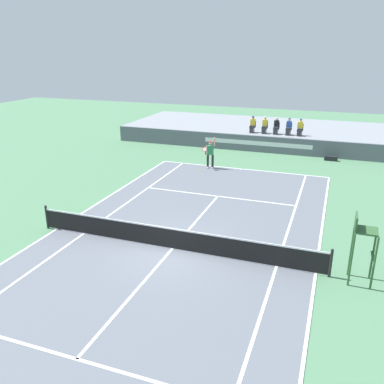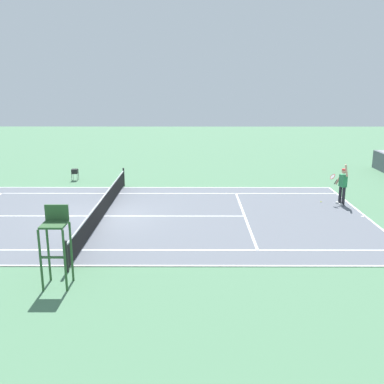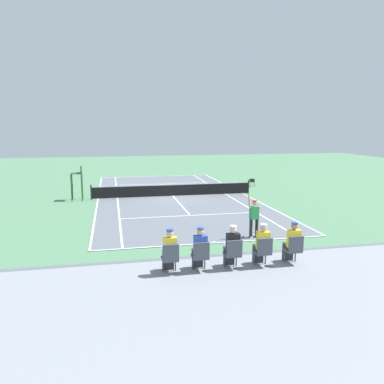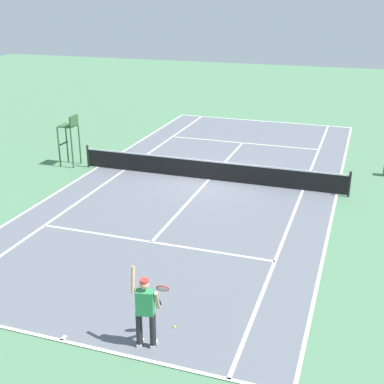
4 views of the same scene
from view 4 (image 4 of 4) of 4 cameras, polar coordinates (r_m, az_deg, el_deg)
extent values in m
plane|color=#4C7A56|center=(22.82, 1.80, 1.26)|extent=(80.00, 80.00, 0.00)
cube|color=slate|center=(22.82, 1.80, 1.28)|extent=(10.98, 23.78, 0.02)
cube|color=white|center=(13.16, -14.20, -15.54)|extent=(10.98, 0.10, 0.01)
cube|color=white|center=(33.92, 7.77, 7.74)|extent=(10.98, 0.10, 0.01)
cube|color=white|center=(21.96, 15.62, -0.30)|extent=(0.10, 23.78, 0.01)
cube|color=white|center=(24.88, -10.39, 2.67)|extent=(0.10, 23.78, 0.01)
cube|color=white|center=(22.05, 12.06, 0.12)|extent=(0.10, 23.78, 0.01)
cube|color=white|center=(24.26, -7.52, 2.36)|extent=(0.10, 23.78, 0.01)
cube|color=white|center=(17.28, -4.48, -5.51)|extent=(8.22, 0.10, 0.01)
cube|color=white|center=(28.72, 5.57, 5.40)|extent=(8.22, 0.10, 0.01)
cube|color=white|center=(22.82, 1.80, 1.31)|extent=(0.10, 12.80, 0.01)
cube|color=white|center=(13.23, -13.96, -15.31)|extent=(0.10, 0.20, 0.01)
cube|color=white|center=(33.83, 7.74, 7.71)|extent=(0.10, 0.20, 0.01)
cylinder|color=black|center=(21.78, 16.93, 0.82)|extent=(0.10, 0.10, 1.07)
cylinder|color=black|center=(24.95, -11.37, 3.88)|extent=(0.10, 0.10, 1.07)
cube|color=black|center=(22.67, 1.81, 2.40)|extent=(11.78, 0.02, 0.84)
cube|color=white|center=(22.54, 1.83, 3.41)|extent=(11.78, 0.03, 0.06)
cylinder|color=#232328|center=(12.43, -5.82, -14.88)|extent=(0.15, 0.15, 0.92)
cylinder|color=#232328|center=(12.37, -4.32, -15.02)|extent=(0.15, 0.15, 0.92)
cube|color=white|center=(12.72, -5.69, -16.22)|extent=(0.17, 0.30, 0.10)
cube|color=white|center=(12.66, -4.21, -16.36)|extent=(0.17, 0.30, 0.10)
cube|color=#2D8C51|center=(11.97, -5.19, -12.01)|extent=(0.44, 0.32, 0.60)
sphere|color=tan|center=(11.72, -5.27, -10.08)|extent=(0.22, 0.22, 0.22)
cylinder|color=red|center=(11.67, -5.28, -9.70)|extent=(0.21, 0.21, 0.06)
cylinder|color=tan|center=(11.75, -6.51, -9.53)|extent=(0.13, 0.23, 0.61)
cylinder|color=tan|center=(11.99, -3.85, -11.77)|extent=(0.15, 0.34, 0.56)
cylinder|color=black|center=(12.16, -3.54, -12.00)|extent=(0.07, 0.19, 0.25)
torus|color=red|center=(12.16, -3.25, -10.55)|extent=(0.34, 0.25, 0.26)
cylinder|color=silver|center=(12.16, -3.25, -10.55)|extent=(0.30, 0.21, 0.22)
sphere|color=#D1E533|center=(13.21, -1.91, -14.61)|extent=(0.07, 0.07, 0.07)
cylinder|color=#2D562D|center=(25.22, -14.43, 4.79)|extent=(0.07, 0.07, 1.90)
cylinder|color=#2D562D|center=(25.78, -13.59, 5.22)|extent=(0.07, 0.07, 1.90)
cylinder|color=#2D562D|center=(24.85, -13.06, 4.68)|extent=(0.07, 0.07, 1.90)
cylinder|color=#2D562D|center=(25.42, -12.25, 5.11)|extent=(0.07, 0.07, 1.90)
cube|color=#2D562D|center=(25.07, -13.52, 7.10)|extent=(0.70, 0.70, 0.06)
cube|color=#2D562D|center=(24.83, -12.88, 7.67)|extent=(0.06, 0.70, 0.48)
cube|color=#2D562D|center=(25.45, -13.96, 5.21)|extent=(0.10, 0.70, 0.04)
cylinder|color=black|center=(25.15, 20.32, 2.32)|extent=(0.02, 0.02, 0.42)
cylinder|color=black|center=(24.83, 20.33, 2.08)|extent=(0.02, 0.02, 0.42)
camera|label=1|loc=(35.81, -0.58, 20.84)|focal=37.98mm
camera|label=2|loc=(30.18, -39.18, 13.26)|focal=40.96mm
camera|label=3|loc=(13.24, -101.04, -15.93)|focal=35.91mm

